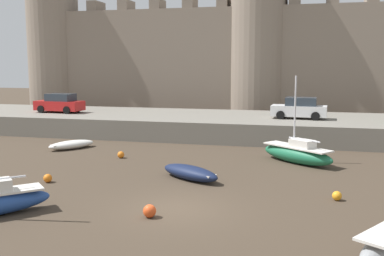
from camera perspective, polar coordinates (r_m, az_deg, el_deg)
ground_plane at (r=17.91m, az=-1.94°, el=-10.24°), size 160.00×160.00×0.00m
quay_road at (r=36.16m, az=6.39°, el=0.29°), size 58.32×10.00×1.54m
castle at (r=46.85m, az=8.34°, el=10.12°), size 52.73×6.41×20.29m
rowboat_midflat_right at (r=22.19m, az=-0.25°, el=-5.65°), size 3.61×2.76×0.70m
sailboat_midflat_left at (r=26.51m, az=13.23°, el=-3.13°), size 4.57×4.04×5.01m
rowboat_near_channel_right at (r=31.30m, az=-15.05°, el=-2.03°), size 2.74×3.32×0.56m
mooring_buoy_near_shore at (r=22.79m, az=-17.85°, el=-6.09°), size 0.41×0.41×0.41m
mooring_buoy_mid_mud at (r=19.87m, az=17.93°, el=-8.19°), size 0.40×0.40×0.40m
mooring_buoy_off_centre at (r=27.59m, az=-9.02°, el=-3.37°), size 0.41×0.41×0.41m
mooring_buoy_near_channel at (r=16.97m, az=-5.41°, el=-10.46°), size 0.49×0.49×0.49m
car_quay_east at (r=35.10m, az=13.48°, el=2.43°), size 4.21×2.09×1.62m
car_quay_centre_east at (r=40.23m, az=-16.45°, el=3.01°), size 4.21×2.09×1.62m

